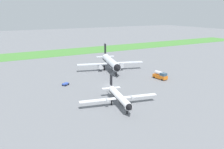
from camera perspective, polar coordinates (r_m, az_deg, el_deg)
The scene contains 6 objects.
ground_plane at distance 93.21m, azimuth -0.67°, elevation -2.50°, with size 600.00×600.00×0.00m, color slate.
grass_taxiway_strip at distance 167.68m, azimuth -14.46°, elevation 4.82°, with size 360.00×28.00×0.08m, color #478438.
airplane_midfield_jet at distance 115.06m, azimuth -0.33°, elevation 2.92°, with size 31.09×30.77×11.24m.
airplane_foreground_turboprop at distance 73.03m, azimuth 1.68°, elevation -5.27°, with size 23.96×20.64×7.27m.
fuel_truck_near_gate at distance 102.96m, azimuth 11.29°, elevation -0.20°, with size 3.16×6.71×3.29m.
baggage_cart_midfield at distance 94.34m, azimuth -10.89°, elevation -2.20°, with size 2.94×2.73×0.90m.
Camera 1 is at (-43.25, -77.80, 27.66)m, focal length 38.84 mm.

